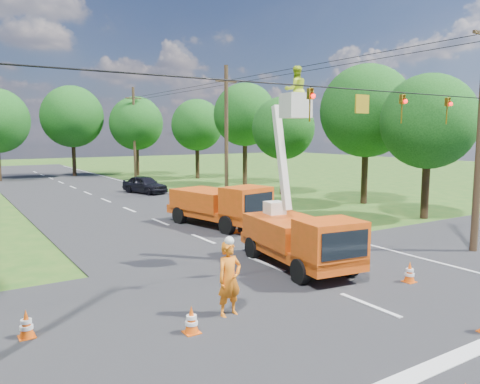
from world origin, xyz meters
TOP-DOWN VIEW (x-y plane):
  - ground at (0.00, 20.00)m, footprint 140.00×140.00m
  - road_main at (0.00, 20.00)m, footprint 12.00×100.00m
  - road_cross at (0.00, 2.00)m, footprint 56.00×10.00m
  - stop_bar at (0.00, -3.20)m, footprint 9.00×0.45m
  - edge_line at (5.60, 20.00)m, footprint 0.12×90.00m
  - bucket_truck at (0.81, 4.06)m, footprint 2.84×5.81m
  - second_truck at (2.25, 12.25)m, footprint 3.39×6.38m
  - ground_worker at (-3.72, 1.57)m, footprint 0.79×0.56m
  - distant_car at (4.02, 27.61)m, footprint 2.94×4.65m
  - traffic_cone_2 at (2.18, 7.07)m, footprint 0.38×0.38m
  - traffic_cone_3 at (1.97, 10.38)m, footprint 0.38×0.38m
  - traffic_cone_4 at (-5.10, 1.08)m, footprint 0.38×0.38m
  - traffic_cone_5 at (-8.55, 2.99)m, footprint 0.38×0.38m
  - traffic_cone_7 at (5.29, 17.24)m, footprint 0.38×0.38m
  - traffic_cone_8 at (2.75, 0.76)m, footprint 0.38×0.38m
  - pole_right_mid at (8.50, 22.00)m, footprint 1.80×0.30m
  - pole_right_far at (8.50, 42.00)m, footprint 1.80×0.30m
  - signal_span at (2.23, 1.99)m, footprint 18.00×0.29m
  - tree_right_a at (13.50, 8.00)m, footprint 5.40×5.40m
  - tree_right_b at (15.00, 14.00)m, footprint 6.40×6.40m
  - tree_right_c at (13.20, 21.00)m, footprint 5.00×5.00m
  - tree_right_d at (14.80, 29.00)m, footprint 6.00×6.00m
  - tree_right_e at (13.80, 37.00)m, footprint 5.60×5.60m
  - tree_far_b at (3.00, 47.00)m, footprint 7.00×7.00m
  - tree_far_c at (9.50, 44.00)m, footprint 6.20×6.20m

SIDE VIEW (x-z plane):
  - ground at x=0.00m, z-range 0.00..0.00m
  - road_main at x=0.00m, z-range -0.03..0.03m
  - road_cross at x=0.00m, z-range -0.04..0.04m
  - stop_bar at x=0.00m, z-range -0.01..0.01m
  - edge_line at x=5.60m, z-range -0.01..0.01m
  - traffic_cone_2 at x=2.18m, z-range 0.00..0.71m
  - traffic_cone_3 at x=1.97m, z-range 0.00..0.71m
  - traffic_cone_4 at x=-5.10m, z-range 0.00..0.71m
  - traffic_cone_5 at x=-8.55m, z-range 0.00..0.71m
  - traffic_cone_7 at x=5.29m, z-range 0.00..0.71m
  - traffic_cone_8 at x=2.75m, z-range 0.00..0.71m
  - distant_car at x=4.02m, z-range 0.00..1.47m
  - ground_worker at x=-3.72m, z-range 0.00..2.05m
  - second_truck at x=2.25m, z-range 0.05..2.32m
  - bucket_truck at x=0.81m, z-range -2.08..5.22m
  - pole_right_mid at x=8.50m, z-range 0.11..10.11m
  - pole_right_far at x=8.50m, z-range 0.11..10.11m
  - tree_right_c at x=13.20m, z-range 1.40..9.23m
  - tree_right_a at x=13.50m, z-range 1.42..9.70m
  - tree_right_e at x=13.80m, z-range 1.50..10.12m
  - signal_span at x=2.23m, z-range 5.34..6.41m
  - tree_far_c at x=9.50m, z-range 1.47..10.65m
  - tree_right_b at x=15.00m, z-range 1.61..11.26m
  - tree_right_d at x=14.80m, z-range 1.83..11.53m
  - tree_far_b at x=3.00m, z-range 1.65..11.97m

